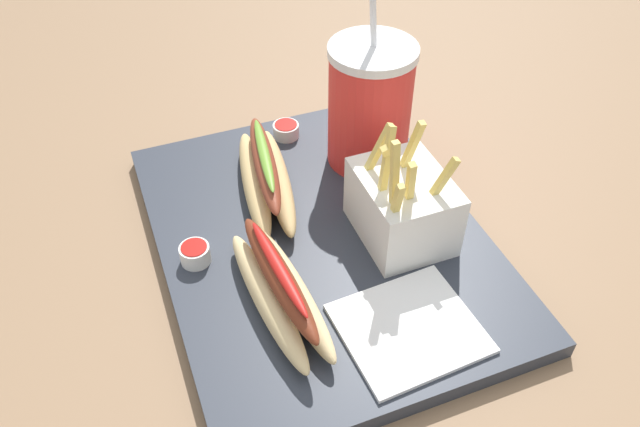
# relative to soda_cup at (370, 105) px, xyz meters

# --- Properties ---
(ground_plane) EXTENTS (2.40, 2.40, 0.02)m
(ground_plane) POSITION_rel_soda_cup_xyz_m (-0.10, 0.10, -0.11)
(ground_plane) COLOR #8C6B4C
(food_tray) EXTENTS (0.44, 0.34, 0.02)m
(food_tray) POSITION_rel_soda_cup_xyz_m (-0.10, 0.10, -0.09)
(food_tray) COLOR #2D333D
(food_tray) RESTS_ON ground_plane
(soda_cup) EXTENTS (0.10, 0.10, 0.23)m
(soda_cup) POSITION_rel_soda_cup_xyz_m (0.00, 0.00, 0.00)
(soda_cup) COLOR red
(soda_cup) RESTS_ON food_tray
(fries_basket) EXTENTS (0.11, 0.09, 0.15)m
(fries_basket) POSITION_rel_soda_cup_xyz_m (-0.13, 0.02, -0.04)
(fries_basket) COLOR white
(fries_basket) RESTS_ON food_tray
(hot_dog_1) EXTENTS (0.20, 0.08, 0.06)m
(hot_dog_1) POSITION_rel_soda_cup_xyz_m (-0.02, 0.14, -0.05)
(hot_dog_1) COLOR #DBB775
(hot_dog_1) RESTS_ON food_tray
(hot_dog_2) EXTENTS (0.19, 0.06, 0.06)m
(hot_dog_2) POSITION_rel_soda_cup_xyz_m (-0.18, 0.17, -0.05)
(hot_dog_2) COLOR #E5C689
(hot_dog_2) RESTS_ON food_tray
(ketchup_cup_1) EXTENTS (0.03, 0.03, 0.02)m
(ketchup_cup_1) POSITION_rel_soda_cup_xyz_m (0.08, 0.08, -0.07)
(ketchup_cup_1) COLOR white
(ketchup_cup_1) RESTS_ON food_tray
(ketchup_cup_2) EXTENTS (0.03, 0.03, 0.02)m
(ketchup_cup_2) POSITION_rel_soda_cup_xyz_m (-0.09, 0.24, -0.07)
(ketchup_cup_2) COLOR white
(ketchup_cup_2) RESTS_ON food_tray
(napkin_stack) EXTENTS (0.12, 0.13, 0.00)m
(napkin_stack) POSITION_rel_soda_cup_xyz_m (-0.25, 0.07, -0.07)
(napkin_stack) COLOR white
(napkin_stack) RESTS_ON food_tray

